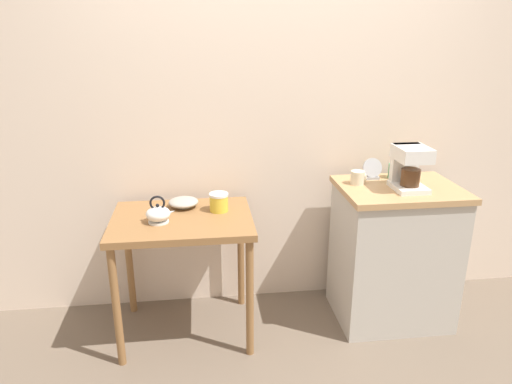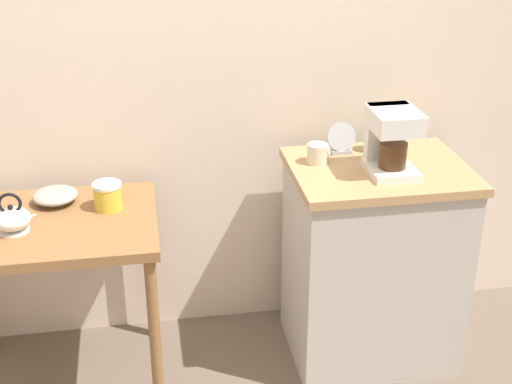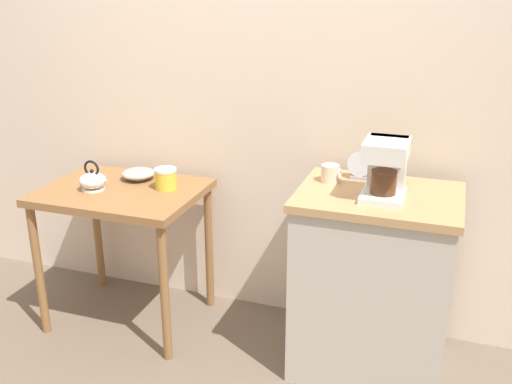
{
  "view_description": "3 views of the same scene",
  "coord_description": "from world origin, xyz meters",
  "px_view_note": "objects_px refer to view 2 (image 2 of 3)",
  "views": [
    {
      "loc": [
        -0.46,
        -2.52,
        1.79
      ],
      "look_at": [
        -0.16,
        -0.06,
        0.93
      ],
      "focal_mm": 33.01,
      "sensor_mm": 36.0,
      "label": 1
    },
    {
      "loc": [
        -0.21,
        -2.52,
        2.04
      ],
      "look_at": [
        0.21,
        -0.03,
        0.86
      ],
      "focal_mm": 50.64,
      "sensor_mm": 36.0,
      "label": 2
    },
    {
      "loc": [
        1.01,
        -2.44,
        1.8
      ],
      "look_at": [
        0.18,
        -0.02,
        0.86
      ],
      "focal_mm": 41.28,
      "sensor_mm": 36.0,
      "label": 3
    }
  ],
  "objects_px": {
    "mug_small_cream": "(318,154)",
    "table_clock": "(341,140)",
    "teakettle": "(13,219)",
    "coffee_maker": "(391,137)",
    "canister_enamel": "(108,196)",
    "mug_tall_green": "(376,141)",
    "bowl_stoneware": "(55,196)"
  },
  "relations": [
    {
      "from": "mug_small_cream",
      "to": "table_clock",
      "type": "bearing_deg",
      "value": 36.37
    },
    {
      "from": "mug_small_cream",
      "to": "bowl_stoneware",
      "type": "bearing_deg",
      "value": 176.13
    },
    {
      "from": "coffee_maker",
      "to": "table_clock",
      "type": "xyz_separation_m",
      "value": [
        -0.14,
        0.21,
        -0.08
      ]
    },
    {
      "from": "table_clock",
      "to": "canister_enamel",
      "type": "bearing_deg",
      "value": -173.82
    },
    {
      "from": "teakettle",
      "to": "bowl_stoneware",
      "type": "bearing_deg",
      "value": 59.31
    },
    {
      "from": "teakettle",
      "to": "coffee_maker",
      "type": "bearing_deg",
      "value": 1.09
    },
    {
      "from": "teakettle",
      "to": "canister_enamel",
      "type": "xyz_separation_m",
      "value": [
        0.34,
        0.14,
        0.0
      ]
    },
    {
      "from": "teakettle",
      "to": "mug_small_cream",
      "type": "bearing_deg",
      "value": 7.25
    },
    {
      "from": "canister_enamel",
      "to": "table_clock",
      "type": "distance_m",
      "value": 0.99
    },
    {
      "from": "mug_small_cream",
      "to": "table_clock",
      "type": "height_order",
      "value": "table_clock"
    },
    {
      "from": "bowl_stoneware",
      "to": "teakettle",
      "type": "distance_m",
      "value": 0.26
    },
    {
      "from": "mug_small_cream",
      "to": "table_clock",
      "type": "relative_size",
      "value": 0.68
    },
    {
      "from": "canister_enamel",
      "to": "mug_tall_green",
      "type": "bearing_deg",
      "value": 5.31
    },
    {
      "from": "mug_tall_green",
      "to": "table_clock",
      "type": "relative_size",
      "value": 0.69
    },
    {
      "from": "bowl_stoneware",
      "to": "mug_small_cream",
      "type": "bearing_deg",
      "value": -3.87
    },
    {
      "from": "teakettle",
      "to": "mug_tall_green",
      "type": "distance_m",
      "value": 1.49
    },
    {
      "from": "teakettle",
      "to": "coffee_maker",
      "type": "distance_m",
      "value": 1.47
    },
    {
      "from": "bowl_stoneware",
      "to": "mug_tall_green",
      "type": "xyz_separation_m",
      "value": [
        1.34,
        0.02,
        0.14
      ]
    },
    {
      "from": "mug_small_cream",
      "to": "canister_enamel",
      "type": "bearing_deg",
      "value": -178.93
    },
    {
      "from": "mug_small_cream",
      "to": "table_clock",
      "type": "xyz_separation_m",
      "value": [
        0.12,
        0.09,
        0.02
      ]
    },
    {
      "from": "mug_tall_green",
      "to": "coffee_maker",
      "type": "bearing_deg",
      "value": -93.75
    },
    {
      "from": "canister_enamel",
      "to": "table_clock",
      "type": "xyz_separation_m",
      "value": [
        0.97,
        0.11,
        0.13
      ]
    },
    {
      "from": "teakettle",
      "to": "coffee_maker",
      "type": "height_order",
      "value": "coffee_maker"
    },
    {
      "from": "canister_enamel",
      "to": "coffee_maker",
      "type": "xyz_separation_m",
      "value": [
        1.11,
        -0.11,
        0.22
      ]
    },
    {
      "from": "table_clock",
      "to": "coffee_maker",
      "type": "bearing_deg",
      "value": -56.93
    },
    {
      "from": "coffee_maker",
      "to": "bowl_stoneware",
      "type": "bearing_deg",
      "value": 171.57
    },
    {
      "from": "bowl_stoneware",
      "to": "teakettle",
      "type": "xyz_separation_m",
      "value": [
        -0.13,
        -0.22,
        0.02
      ]
    },
    {
      "from": "bowl_stoneware",
      "to": "table_clock",
      "type": "height_order",
      "value": "table_clock"
    },
    {
      "from": "bowl_stoneware",
      "to": "table_clock",
      "type": "relative_size",
      "value": 1.35
    },
    {
      "from": "coffee_maker",
      "to": "table_clock",
      "type": "height_order",
      "value": "coffee_maker"
    },
    {
      "from": "mug_tall_green",
      "to": "mug_small_cream",
      "type": "xyz_separation_m",
      "value": [
        -0.27,
        -0.09,
        -0.01
      ]
    },
    {
      "from": "canister_enamel",
      "to": "table_clock",
      "type": "bearing_deg",
      "value": 6.18
    }
  ]
}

